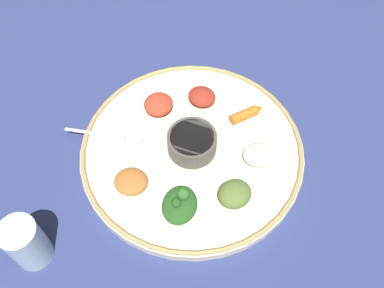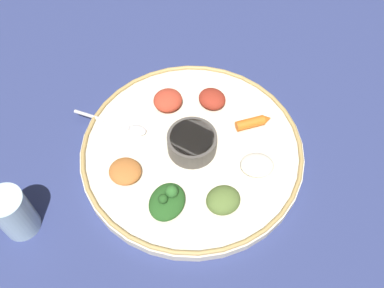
{
  "view_description": "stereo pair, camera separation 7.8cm",
  "coord_description": "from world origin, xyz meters",
  "views": [
    {
      "loc": [
        -0.29,
        0.31,
        0.69
      ],
      "look_at": [
        0.0,
        0.0,
        0.03
      ],
      "focal_mm": 40.25,
      "sensor_mm": 36.0,
      "label": 1
    },
    {
      "loc": [
        -0.34,
        0.26,
        0.69
      ],
      "look_at": [
        0.0,
        0.0,
        0.03
      ],
      "focal_mm": 40.25,
      "sensor_mm": 36.0,
      "label": 2
    }
  ],
  "objects": [
    {
      "name": "carrot_near_spoon",
      "position": [
        -0.03,
        -0.12,
        0.03
      ],
      "size": [
        0.04,
        0.07,
        0.02
      ],
      "color": "orange",
      "rests_on": "platter"
    },
    {
      "name": "mound_collards",
      "position": [
        -0.12,
        0.03,
        0.04
      ],
      "size": [
        0.07,
        0.07,
        0.03
      ],
      "primitive_type": "ellipsoid",
      "rotation": [
        0.0,
        0.0,
        1.33
      ],
      "color": "#567033",
      "rests_on": "platter"
    },
    {
      "name": "spoon",
      "position": [
        0.12,
        0.08,
        0.02
      ],
      "size": [
        0.14,
        0.1,
        0.01
      ],
      "color": "silver",
      "rests_on": "platter"
    },
    {
      "name": "mound_beet",
      "position": [
        0.06,
        -0.1,
        0.03
      ],
      "size": [
        0.06,
        0.06,
        0.03
      ],
      "primitive_type": "ellipsoid",
      "rotation": [
        0.0,
        0.0,
        3.38
      ],
      "color": "maroon",
      "rests_on": "platter"
    },
    {
      "name": "platter_rim",
      "position": [
        0.0,
        0.0,
        0.02
      ],
      "size": [
        0.41,
        0.41,
        0.01
      ],
      "primitive_type": "torus",
      "color": "tan",
      "rests_on": "platter"
    },
    {
      "name": "mound_berbere_red",
      "position": [
        0.11,
        -0.02,
        0.03
      ],
      "size": [
        0.06,
        0.06,
        0.03
      ],
      "primitive_type": "ellipsoid",
      "rotation": [
        0.0,
        0.0,
        3.2
      ],
      "color": "#B73D28",
      "rests_on": "platter"
    },
    {
      "name": "platter",
      "position": [
        0.0,
        0.0,
        0.01
      ],
      "size": [
        0.41,
        0.41,
        0.02
      ],
      "primitive_type": "cylinder",
      "color": "beige",
      "rests_on": "ground_plane"
    },
    {
      "name": "drinking_glass",
      "position": [
        0.06,
        0.32,
        0.04
      ],
      "size": [
        0.06,
        0.06,
        0.1
      ],
      "color": "silver",
      "rests_on": "ground_plane"
    },
    {
      "name": "center_bowl",
      "position": [
        0.0,
        0.0,
        0.04
      ],
      "size": [
        0.09,
        0.09,
        0.04
      ],
      "color": "#4C4742",
      "rests_on": "platter"
    },
    {
      "name": "mound_chickpea",
      "position": [
        0.03,
        0.13,
        0.03
      ],
      "size": [
        0.08,
        0.08,
        0.02
      ],
      "primitive_type": "ellipsoid",
      "rotation": [
        0.0,
        0.0,
        5.19
      ],
      "color": "#B2662D",
      "rests_on": "platter"
    },
    {
      "name": "ground_plane",
      "position": [
        0.0,
        0.0,
        0.0
      ],
      "size": [
        2.4,
        2.4,
        0.0
      ],
      "primitive_type": "plane",
      "color": "navy"
    },
    {
      "name": "greens_pile",
      "position": [
        -0.07,
        0.1,
        0.03
      ],
      "size": [
        0.09,
        0.09,
        0.04
      ],
      "color": "#23511E",
      "rests_on": "platter"
    },
    {
      "name": "mound_rice_white",
      "position": [
        -0.1,
        -0.07,
        0.03
      ],
      "size": [
        0.08,
        0.08,
        0.02
      ],
      "primitive_type": "ellipsoid",
      "rotation": [
        0.0,
        0.0,
        0.92
      ],
      "color": "silver",
      "rests_on": "platter"
    }
  ]
}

